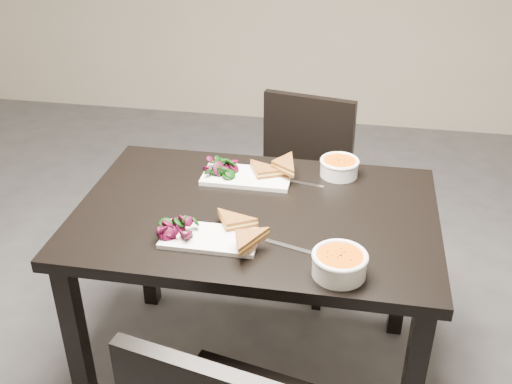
# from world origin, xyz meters

# --- Properties ---
(ground) EXTENTS (5.00, 5.00, 0.00)m
(ground) POSITION_xyz_m (0.00, 0.00, 0.00)
(ground) COLOR #47474C
(ground) RESTS_ON ground
(table) EXTENTS (1.20, 0.80, 0.75)m
(table) POSITION_xyz_m (0.22, -0.04, 0.65)
(table) COLOR black
(table) RESTS_ON ground
(chair_far) EXTENTS (0.49, 0.49, 0.85)m
(chair_far) POSITION_xyz_m (0.29, 0.67, 0.48)
(chair_far) COLOR black
(chair_far) RESTS_ON ground
(plate_near) EXTENTS (0.30, 0.15, 0.01)m
(plate_near) POSITION_xyz_m (0.11, -0.24, 0.76)
(plate_near) COLOR white
(plate_near) RESTS_ON table
(sandwich_near) EXTENTS (0.18, 0.17, 0.05)m
(sandwich_near) POSITION_xyz_m (0.18, -0.22, 0.79)
(sandwich_near) COLOR #A46222
(sandwich_near) RESTS_ON plate_near
(salad_near) EXTENTS (0.09, 0.08, 0.04)m
(salad_near) POSITION_xyz_m (0.01, -0.24, 0.79)
(salad_near) COLOR black
(salad_near) RESTS_ON plate_near
(soup_bowl_near) EXTENTS (0.16, 0.16, 0.07)m
(soup_bowl_near) POSITION_xyz_m (0.51, -0.34, 0.79)
(soup_bowl_near) COLOR white
(soup_bowl_near) RESTS_ON table
(cutlery_near) EXTENTS (0.18, 0.07, 0.00)m
(cutlery_near) POSITION_xyz_m (0.37, -0.23, 0.75)
(cutlery_near) COLOR silver
(cutlery_near) RESTS_ON table
(plate_far) EXTENTS (0.32, 0.16, 0.02)m
(plate_far) POSITION_xyz_m (0.15, 0.17, 0.76)
(plate_far) COLOR white
(plate_far) RESTS_ON table
(sandwich_far) EXTENTS (0.19, 0.17, 0.05)m
(sandwich_far) POSITION_xyz_m (0.21, 0.16, 0.79)
(sandwich_far) COLOR #A46222
(sandwich_far) RESTS_ON plate_far
(salad_far) EXTENTS (0.10, 0.09, 0.04)m
(salad_far) POSITION_xyz_m (0.05, 0.17, 0.79)
(salad_far) COLOR black
(salad_far) RESTS_ON plate_far
(soup_bowl_far) EXTENTS (0.14, 0.14, 0.06)m
(soup_bowl_far) POSITION_xyz_m (0.48, 0.26, 0.79)
(soup_bowl_far) COLOR white
(soup_bowl_far) RESTS_ON table
(cutlery_far) EXTENTS (0.18, 0.05, 0.00)m
(cutlery_far) POSITION_xyz_m (0.34, 0.17, 0.75)
(cutlery_far) COLOR silver
(cutlery_far) RESTS_ON table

